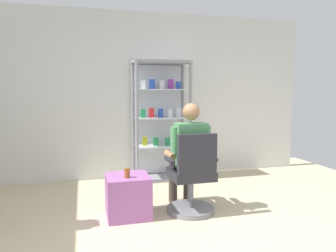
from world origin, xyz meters
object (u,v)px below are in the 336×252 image
office_chair (192,181)px  seated_shopkeeper (188,151)px  storage_crate (128,196)px  tea_glass (127,173)px  display_cabinet_main (160,120)px

office_chair → seated_shopkeeper: size_ratio=0.74×
storage_crate → tea_glass: tea_glass is taller
display_cabinet_main → seated_shopkeeper: size_ratio=1.47×
display_cabinet_main → tea_glass: (-0.76, -1.58, -0.44)m
office_chair → tea_glass: 0.76m
display_cabinet_main → tea_glass: bearing=-115.6°
display_cabinet_main → tea_glass: 1.81m
storage_crate → tea_glass: 0.30m
display_cabinet_main → office_chair: (-0.01, -1.61, -0.57)m
display_cabinet_main → seated_shopkeeper: 1.47m
seated_shopkeeper → tea_glass: seated_shopkeeper is taller
display_cabinet_main → seated_shopkeeper: bearing=-90.4°
storage_crate → tea_glass: (-0.02, -0.08, 0.29)m
office_chair → storage_crate: (-0.73, 0.11, -0.16)m
display_cabinet_main → office_chair: 1.71m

